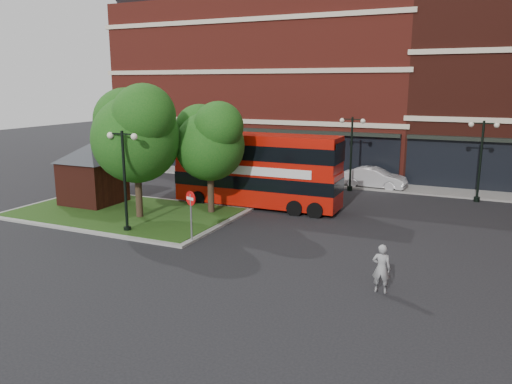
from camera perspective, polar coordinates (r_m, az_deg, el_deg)
The scene contains 15 objects.
ground at distance 22.29m, azimuth -3.61°, elevation -6.50°, with size 120.00×120.00×0.00m, color black.
pavement_far at distance 37.18m, azimuth 8.41°, elevation 1.12°, with size 44.00×3.00×0.12m, color slate.
terrace_far_left at distance 46.24m, azimuth 1.60°, elevation 12.06°, with size 26.00×12.00×14.00m, color maroon.
traffic_island at distance 28.99m, azimuth -14.87°, elevation -2.32°, with size 12.60×7.60×0.15m.
kiosk at distance 31.22m, azimuth -18.22°, elevation 2.72°, with size 6.51×6.51×3.60m.
tree_island_west at distance 27.00m, azimuth -13.67°, elevation 6.89°, with size 5.40×4.71×7.21m.
tree_island_east at distance 27.43m, azimuth -5.38°, elevation 6.10°, with size 4.46×3.90×6.29m.
lamp_island at distance 24.74m, azimuth -14.81°, elevation 1.77°, with size 1.72×0.36×5.00m.
lamp_far_left at distance 34.32m, azimuth 10.83°, elevation 4.79°, with size 1.72×0.36×5.00m.
lamp_far_right at distance 33.38m, azimuth 24.31°, elevation 3.72°, with size 1.72×0.36×5.00m.
bus at distance 29.30m, azimuth 0.09°, elevation 3.07°, with size 9.93×2.40×3.78m.
woman at distance 18.08m, azimuth 14.13°, elevation -8.47°, with size 0.64×0.42×1.75m, color gray.
car_silver at distance 37.53m, azimuth 3.79°, elevation 2.27°, with size 1.57×3.91×1.33m, color #A3A5AA.
car_white at distance 35.82m, azimuth 13.34°, elevation 1.58°, with size 1.54×4.42×1.46m, color silver.
no_entry_sign at distance 22.83m, azimuth -7.45°, elevation -1.61°, with size 0.64×0.30×2.42m.
Camera 1 is at (9.99, -18.60, 7.16)m, focal length 35.00 mm.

